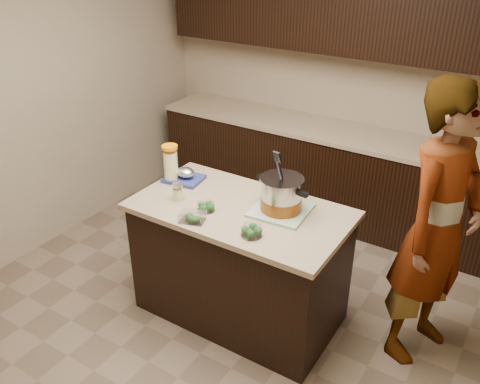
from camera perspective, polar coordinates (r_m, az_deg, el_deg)
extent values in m
plane|color=brown|center=(3.93, 0.00, -13.24)|extent=(4.00, 4.00, 0.00)
cube|color=tan|center=(4.93, 12.87, 12.74)|extent=(4.00, 0.04, 2.70)
cube|color=tan|center=(4.54, -22.22, 10.08)|extent=(0.04, 4.00, 2.70)
cube|color=black|center=(4.98, 10.53, 1.78)|extent=(3.60, 0.60, 0.86)
cube|color=tan|center=(4.80, 11.00, 6.60)|extent=(3.60, 0.63, 0.04)
cube|color=black|center=(4.64, 12.86, 19.43)|extent=(3.60, 0.35, 0.75)
cube|color=black|center=(3.66, 0.00, -8.17)|extent=(1.40, 0.75, 0.86)
cube|color=tan|center=(3.42, 0.00, -2.07)|extent=(1.46, 0.81, 0.04)
cube|color=#628A5D|center=(3.37, 4.59, -2.04)|extent=(0.39, 0.39, 0.02)
cylinder|color=#B7B7BC|center=(3.31, 4.67, -0.31)|extent=(0.31, 0.31, 0.21)
cylinder|color=brown|center=(3.34, 4.63, -1.25)|extent=(0.32, 0.32, 0.09)
cylinder|color=#B7B7BC|center=(3.26, 4.75, 1.44)|extent=(0.34, 0.34, 0.01)
cube|color=black|center=(3.38, 2.49, 1.62)|extent=(0.07, 0.05, 0.03)
cube|color=black|center=(3.19, 7.07, -0.22)|extent=(0.07, 0.05, 0.03)
cylinder|color=black|center=(3.21, 4.54, 2.20)|extent=(0.04, 0.12, 0.26)
cylinder|color=#ECE290|center=(3.74, -7.77, 2.82)|extent=(0.12, 0.12, 0.23)
cylinder|color=white|center=(3.73, -7.78, 3.02)|extent=(0.14, 0.14, 0.26)
cylinder|color=orange|center=(3.68, -7.92, 4.99)|extent=(0.14, 0.14, 0.02)
cylinder|color=#ECE290|center=(3.51, -6.99, -0.26)|extent=(0.09, 0.09, 0.08)
cylinder|color=white|center=(3.51, -7.00, -0.09)|extent=(0.09, 0.09, 0.11)
cylinder|color=silver|center=(3.48, -7.06, 0.82)|extent=(0.10, 0.10, 0.02)
cylinder|color=silver|center=(3.37, -3.83, -1.66)|extent=(0.14, 0.14, 0.06)
cylinder|color=silver|center=(3.10, 1.32, -4.43)|extent=(0.14, 0.14, 0.06)
cube|color=silver|center=(3.26, -5.37, -2.81)|extent=(0.19, 0.16, 0.06)
cube|color=navy|center=(3.78, -6.31, 1.49)|extent=(0.30, 0.25, 0.03)
ellipsoid|color=silver|center=(3.75, -6.14, 2.13)|extent=(0.14, 0.11, 0.08)
imported|color=gray|center=(3.34, 21.33, -3.86)|extent=(0.65, 0.79, 1.87)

